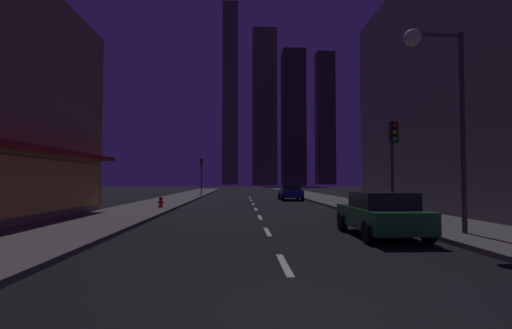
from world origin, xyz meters
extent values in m
cube|color=black|center=(0.00, 32.00, -0.05)|extent=(78.00, 136.00, 0.10)
cube|color=#605E59|center=(7.00, 32.00, 0.07)|extent=(4.00, 76.00, 0.15)
cube|color=#605E59|center=(-7.00, 32.00, 0.07)|extent=(4.00, 76.00, 0.15)
cube|color=silver|center=(0.00, 3.20, 0.01)|extent=(0.16, 2.20, 0.01)
cube|color=silver|center=(0.00, 8.40, 0.01)|extent=(0.16, 2.20, 0.01)
cube|color=silver|center=(0.00, 13.60, 0.01)|extent=(0.16, 2.20, 0.01)
cube|color=silver|center=(0.00, 18.80, 0.01)|extent=(0.16, 2.20, 0.01)
cube|color=silver|center=(0.00, 24.00, 0.01)|extent=(0.16, 2.20, 0.01)
cube|color=silver|center=(0.00, 29.20, 0.01)|extent=(0.16, 2.20, 0.01)
cube|color=silver|center=(0.00, 34.40, 0.01)|extent=(0.16, 2.20, 0.01)
cube|color=slate|center=(14.50, 16.00, 7.11)|extent=(11.00, 20.00, 14.22)
cube|color=#534F3E|center=(-5.21, 149.38, 37.11)|extent=(6.27, 6.53, 74.22)
cube|color=#544F3F|center=(7.18, 124.06, 26.80)|extent=(8.23, 5.60, 53.60)
cube|color=#333126|center=(15.56, 113.46, 21.21)|extent=(7.04, 8.00, 42.42)
cube|color=#363429|center=(33.96, 150.40, 27.35)|extent=(7.52, 6.10, 54.71)
cube|color=#1E722D|center=(3.60, 7.16, 0.61)|extent=(1.80, 4.20, 0.65)
cube|color=black|center=(3.60, 6.96, 1.17)|extent=(1.64, 2.00, 0.55)
cylinder|color=black|center=(2.72, 8.56, 0.34)|extent=(0.22, 0.68, 0.68)
cylinder|color=black|center=(4.48, 8.56, 0.34)|extent=(0.22, 0.68, 0.68)
cylinder|color=black|center=(2.72, 5.76, 0.34)|extent=(0.22, 0.68, 0.68)
cylinder|color=black|center=(4.48, 5.76, 0.34)|extent=(0.22, 0.68, 0.68)
sphere|color=white|center=(3.05, 9.21, 0.67)|extent=(0.18, 0.18, 0.18)
sphere|color=white|center=(4.15, 9.21, 0.67)|extent=(0.18, 0.18, 0.18)
cube|color=navy|center=(3.60, 29.60, 0.61)|extent=(1.80, 4.20, 0.65)
cube|color=black|center=(3.60, 29.40, 1.17)|extent=(1.64, 2.00, 0.55)
cylinder|color=black|center=(2.72, 31.00, 0.34)|extent=(0.22, 0.68, 0.68)
cylinder|color=black|center=(4.48, 31.00, 0.34)|extent=(0.22, 0.68, 0.68)
cylinder|color=black|center=(2.72, 28.20, 0.34)|extent=(0.22, 0.68, 0.68)
cylinder|color=black|center=(4.48, 28.20, 0.34)|extent=(0.22, 0.68, 0.68)
sphere|color=white|center=(3.05, 31.65, 0.67)|extent=(0.18, 0.18, 0.18)
sphere|color=white|center=(4.15, 31.65, 0.67)|extent=(0.18, 0.18, 0.18)
cylinder|color=red|center=(-5.90, 18.79, 0.43)|extent=(0.22, 0.22, 0.55)
sphere|color=red|center=(-5.90, 18.79, 0.70)|extent=(0.21, 0.21, 0.21)
cylinder|color=red|center=(-5.90, 18.79, 0.18)|extent=(0.30, 0.30, 0.06)
cylinder|color=red|center=(-6.06, 18.79, 0.45)|extent=(0.10, 0.10, 0.10)
cylinder|color=red|center=(-5.74, 18.79, 0.45)|extent=(0.10, 0.10, 0.10)
cylinder|color=#2D2D2D|center=(5.50, 10.84, 2.25)|extent=(0.12, 0.12, 4.20)
cube|color=black|center=(5.50, 10.64, 3.85)|extent=(0.32, 0.24, 0.90)
sphere|color=red|center=(5.50, 10.51, 4.13)|extent=(0.18, 0.18, 0.18)
sphere|color=#F2B20C|center=(5.50, 10.51, 3.85)|extent=(0.18, 0.18, 0.18)
sphere|color=#19D833|center=(5.50, 10.51, 3.57)|extent=(0.18, 0.18, 0.18)
cylinder|color=#2D2D2D|center=(-5.50, 39.34, 2.25)|extent=(0.12, 0.12, 4.20)
cube|color=black|center=(-5.50, 39.14, 3.85)|extent=(0.32, 0.24, 0.90)
sphere|color=red|center=(-5.50, 39.01, 4.13)|extent=(0.18, 0.18, 0.18)
sphere|color=#F2B20C|center=(-5.50, 39.01, 3.85)|extent=(0.18, 0.18, 0.18)
sphere|color=#19D833|center=(-5.50, 39.01, 3.57)|extent=(0.18, 0.18, 0.18)
cylinder|color=#38383D|center=(6.20, 6.82, 3.40)|extent=(0.16, 0.16, 6.50)
cylinder|color=#38383D|center=(5.40, 6.82, 6.55)|extent=(1.60, 0.12, 0.12)
sphere|color=#FCF7CC|center=(4.60, 6.82, 6.45)|extent=(0.56, 0.56, 0.56)
camera|label=1|loc=(-0.95, -5.12, 1.84)|focal=26.76mm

